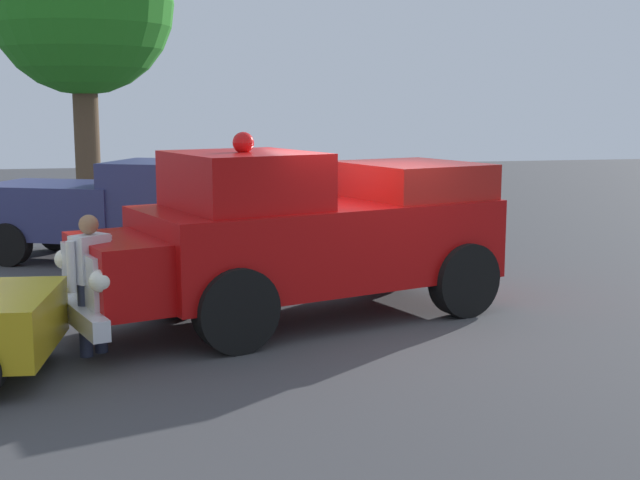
{
  "coord_description": "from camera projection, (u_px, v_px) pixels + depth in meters",
  "views": [
    {
      "loc": [
        11.0,
        -3.16,
        2.95
      ],
      "look_at": [
        -0.35,
        -0.56,
        1.08
      ],
      "focal_mm": 47.93,
      "sensor_mm": 36.0,
      "label": 1
    }
  ],
  "objects": [
    {
      "name": "lawn_chair_spare",
      "position": [
        330.0,
        236.0,
        15.39
      ],
      "size": [
        0.51,
        0.53,
        1.02
      ],
      "color": "#B7BABF",
      "rests_on": "ground"
    },
    {
      "name": "spectator_standing",
      "position": [
        91.0,
        275.0,
        10.0
      ],
      "size": [
        0.49,
        0.56,
        1.68
      ],
      "color": "#2D334C",
      "rests_on": "ground"
    },
    {
      "name": "oak_tree_left",
      "position": [
        81.0,
        4.0,
        22.14
      ],
      "size": [
        4.78,
        4.78,
        7.94
      ],
      "color": "brown",
      "rests_on": "ground"
    },
    {
      "name": "ground_plane",
      "position": [
        365.0,
        320.0,
        11.75
      ],
      "size": [
        60.0,
        60.0,
        0.0
      ],
      "primitive_type": "plane",
      "color": "#424244"
    },
    {
      "name": "vintage_fire_truck",
      "position": [
        305.0,
        233.0,
        11.66
      ],
      "size": [
        3.92,
        6.33,
        2.59
      ],
      "color": "black",
      "rests_on": "ground"
    },
    {
      "name": "lawn_chair_by_car",
      "position": [
        374.0,
        236.0,
        15.4
      ],
      "size": [
        0.69,
        0.69,
        1.02
      ],
      "color": "#B7BABF",
      "rests_on": "ground"
    },
    {
      "name": "parked_pickup",
      "position": [
        111.0,
        209.0,
        16.05
      ],
      "size": [
        3.67,
        5.11,
        1.9
      ],
      "color": "black",
      "rests_on": "ground"
    }
  ]
}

